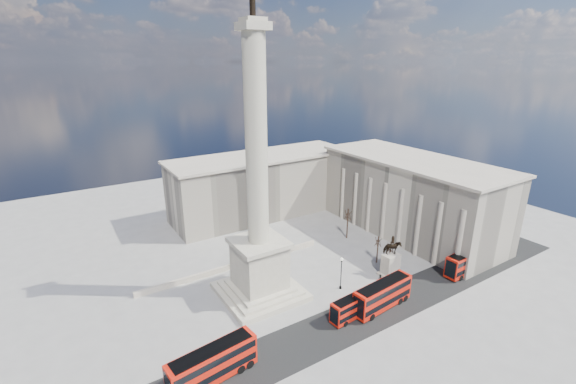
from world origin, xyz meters
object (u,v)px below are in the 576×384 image
(equestrian_statue, at_px, (391,261))
(pedestrian_walking, at_px, (401,279))
(nelsons_column, at_px, (259,229))
(red_bus_a, at_px, (213,364))
(red_bus_c, at_px, (383,295))
(pedestrian_standing, at_px, (380,279))
(red_bus_d, at_px, (468,261))
(victorian_lamp, at_px, (341,271))
(red_bus_b, at_px, (355,305))
(pedestrian_crossing, at_px, (293,299))

(equestrian_statue, height_order, pedestrian_walking, equestrian_statue)
(nelsons_column, xyz_separation_m, red_bus_a, (-14.83, -14.52, -10.30))
(red_bus_c, relative_size, pedestrian_walking, 6.41)
(red_bus_a, height_order, pedestrian_standing, red_bus_a)
(red_bus_d, distance_m, victorian_lamp, 27.03)
(red_bus_b, bearing_deg, pedestrian_walking, 6.44)
(nelsons_column, bearing_deg, red_bus_d, -21.85)
(red_bus_b, distance_m, pedestrian_crossing, 11.09)
(nelsons_column, bearing_deg, pedestrian_standing, -23.43)
(victorian_lamp, xyz_separation_m, pedestrian_crossing, (-9.97, 1.08, -3.06))
(red_bus_d, bearing_deg, nelsons_column, 156.42)
(red_bus_c, distance_m, pedestrian_standing, 8.13)
(nelsons_column, distance_m, pedestrian_standing, 26.00)
(pedestrian_walking, bearing_deg, red_bus_b, -166.72)
(red_bus_c, height_order, pedestrian_standing, red_bus_c)
(red_bus_d, distance_m, pedestrian_walking, 15.28)
(pedestrian_crossing, bearing_deg, red_bus_d, -148.92)
(red_bus_d, bearing_deg, pedestrian_walking, 162.52)
(red_bus_a, distance_m, pedestrian_crossing, 20.53)
(victorian_lamp, bearing_deg, red_bus_c, -74.79)
(equestrian_statue, distance_m, pedestrian_crossing, 21.78)
(pedestrian_standing, bearing_deg, pedestrian_walking, 99.80)
(pedestrian_standing, xyz_separation_m, pedestrian_crossing, (-17.62, 3.61, -0.15))
(red_bus_c, relative_size, red_bus_d, 1.06)
(equestrian_statue, xyz_separation_m, pedestrian_walking, (-0.73, -3.46, -2.03))
(equestrian_statue, bearing_deg, nelsons_column, 162.21)
(red_bus_a, relative_size, red_bus_d, 1.08)
(red_bus_c, distance_m, victorian_lamp, 8.80)
(pedestrian_walking, distance_m, pedestrian_crossing, 21.63)
(red_bus_b, height_order, red_bus_c, red_bus_c)
(red_bus_a, bearing_deg, victorian_lamp, 8.70)
(red_bus_d, relative_size, equestrian_statue, 1.35)
(red_bus_b, height_order, pedestrian_crossing, red_bus_b)
(red_bus_c, bearing_deg, red_bus_d, -6.45)
(red_bus_a, distance_m, red_bus_b, 25.15)
(nelsons_column, relative_size, victorian_lamp, 7.69)
(nelsons_column, bearing_deg, red_bus_b, -54.11)
(pedestrian_crossing, bearing_deg, red_bus_c, -170.80)
(nelsons_column, relative_size, red_bus_b, 5.10)
(red_bus_a, relative_size, equestrian_statue, 1.47)
(pedestrian_crossing, bearing_deg, pedestrian_walking, -149.01)
(nelsons_column, distance_m, red_bus_d, 43.27)
(red_bus_d, distance_m, equestrian_statue, 15.85)
(red_bus_d, bearing_deg, victorian_lamp, 158.82)
(victorian_lamp, distance_m, pedestrian_walking, 12.21)
(red_bus_c, height_order, equestrian_statue, equestrian_statue)
(pedestrian_walking, distance_m, pedestrian_standing, 3.94)
(victorian_lamp, relative_size, equestrian_statue, 0.76)
(equestrian_statue, bearing_deg, victorian_lamp, 173.06)
(red_bus_d, relative_size, pedestrian_standing, 6.38)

